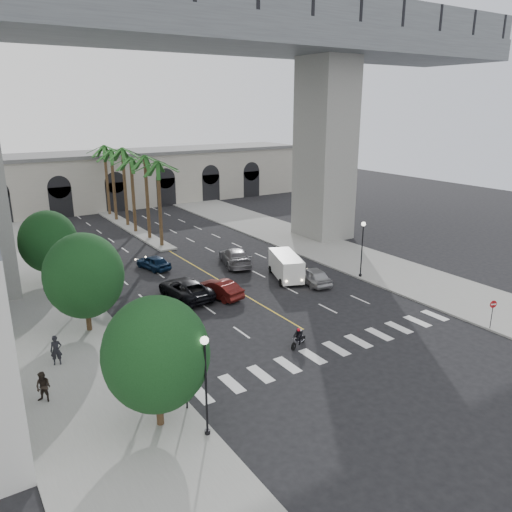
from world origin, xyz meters
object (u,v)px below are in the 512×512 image
Objects in this scene: traffic_signal_near at (185,368)px; car_b at (219,289)px; pedestrian_a at (56,350)px; lamp_post_left_far at (86,263)px; lamp_post_left_near at (206,378)px; car_c at (186,289)px; car_d at (235,257)px; car_e at (153,262)px; do_not_enter_sign at (493,309)px; cargo_van at (286,266)px; car_a at (313,276)px; pedestrian_b at (43,387)px; motorcycle_rider at (299,338)px; traffic_signal_far at (156,339)px; lamp_post_right at (362,244)px.

car_b is at bearing 55.10° from traffic_signal_near.
lamp_post_left_far is at bearing 80.05° from pedestrian_a.
lamp_post_left_near is at bearing -92.29° from traffic_signal_near.
car_c is (6.91, 17.14, -2.39)m from lamp_post_left_near.
car_d is 22.78m from pedestrian_a.
car_c is at bearing 71.96° from car_e.
lamp_post_left_near is 1.17× the size of car_b.
lamp_post_left_near reaches higher than do_not_enter_sign.
car_b is 7.45m from cargo_van.
cargo_van reaches higher than do_not_enter_sign.
lamp_post_left_far is at bearing 23.94° from car_d.
lamp_post_left_near reaches higher than cargo_van.
car_a is 11.53m from car_c.
pedestrian_b is at bearing 16.80° from car_b.
car_c is at bearing -5.35° from car_a.
traffic_signal_near is 24.63m from car_e.
pedestrian_b is (-15.63, 2.04, 0.42)m from motorcycle_rider.
traffic_signal_far is at bearing 55.25° from car_e.
car_b is 0.77× the size of car_d.
traffic_signal_near reaches higher than pedestrian_a.
lamp_post_left_far is 0.93× the size of cargo_van.
traffic_signal_near is (0.10, -18.50, -0.71)m from lamp_post_left_far.
pedestrian_a is at bearing -114.83° from lamp_post_left_far.
traffic_signal_near is at bearing -90.00° from traffic_signal_far.
car_a is (18.03, -6.88, -2.46)m from lamp_post_left_far.
lamp_post_left_near is at bearing 64.59° from car_c.
traffic_signal_far is 9.74m from motorcycle_rider.
car_b is (9.29, 13.31, -1.76)m from traffic_signal_near.
car_d is (5.60, 6.89, 0.11)m from car_b.
traffic_signal_far is (0.00, 4.00, 0.00)m from traffic_signal_near.
lamp_post_right is 13.93m from car_b.
car_a is at bearing 38.06° from lamp_post_left_near.
car_e is (-1.99, 20.72, 0.10)m from motorcycle_rider.
car_d is 3.14× the size of pedestrian_a.
traffic_signal_near is at bearing -167.46° from do_not_enter_sign.
do_not_enter_sign is (22.54, -21.33, -1.57)m from lamp_post_left_far.
pedestrian_a is (-4.69, 4.57, -1.42)m from traffic_signal_far.
traffic_signal_far is 0.81× the size of car_a.
car_a reaches higher than car_b.
pedestrian_a is at bearing 135.78° from traffic_signal_far.
traffic_signal_far is at bearing -164.02° from lamp_post_right.
car_c is (-11.13, 3.02, 0.07)m from car_a.
traffic_signal_far reaches higher than cargo_van.
pedestrian_b is (-6.17, 4.72, -1.49)m from traffic_signal_near.
cargo_van reaches higher than car_e.
car_a is 2.38× the size of pedestrian_a.
cargo_van is 22.06m from pedestrian_a.
pedestrian_b is at bearing -137.37° from cargo_van.
car_d is at bearing 127.87° from do_not_enter_sign.
do_not_enter_sign reaches higher than car_b.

